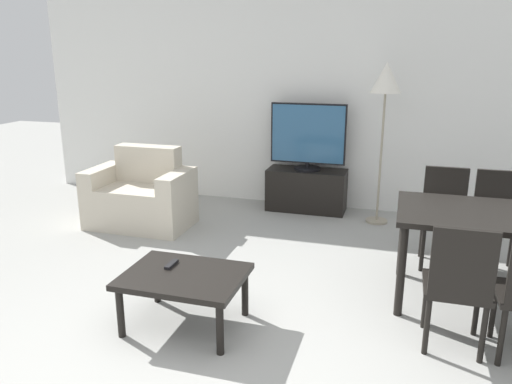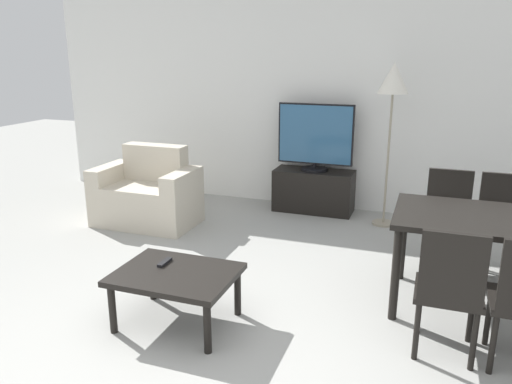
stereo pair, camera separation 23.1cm
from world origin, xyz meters
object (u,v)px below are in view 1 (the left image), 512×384
armchair (141,197)px  dining_chair_far_left (444,212)px  remote_primary (171,264)px  tv_stand (307,190)px  floor_lamp (386,86)px  coffee_table (184,280)px  dining_chair_near (458,283)px  dining_chair_far (497,217)px  dining_table (483,224)px  tv (308,137)px

armchair → dining_chair_far_left: (3.07, -0.14, 0.16)m
armchair → remote_primary: 2.06m
tv_stand → floor_lamp: (0.84, -0.20, 1.25)m
coffee_table → floor_lamp: size_ratio=0.47×
dining_chair_near → remote_primary: dining_chair_near is taller
coffee_table → dining_chair_far: size_ratio=0.95×
armchair → dining_table: bearing=-14.6°
tv_stand → dining_table: bearing=-48.7°
floor_lamp → tv: bearing=166.4°
armchair → remote_primary: size_ratio=7.20×
armchair → tv: tv is taller
dining_chair_near → remote_primary: size_ratio=5.73×
dining_chair_far → remote_primary: dining_chair_far is taller
tv → dining_chair_near: (1.45, -2.61, -0.41)m
dining_chair_near → dining_table: bearing=73.5°
tv → remote_primary: size_ratio=5.82×
dining_chair_near → dining_chair_far: same height
armchair → dining_chair_near: bearing=-27.2°
remote_primary → floor_lamp: bearing=63.1°
armchair → tv_stand: bearing=32.6°
dining_chair_far → floor_lamp: floor_lamp is taller
armchair → floor_lamp: 2.85m
coffee_table → remote_primary: 0.18m
dining_table → floor_lamp: bearing=116.1°
dining_chair_near → dining_chair_far_left: same height
armchair → dining_chair_far_left: dining_chair_far_left is taller
tv → dining_chair_far_left: (1.45, -1.17, -0.41)m
dining_chair_far_left → remote_primary: dining_chair_far_left is taller
dining_chair_far_left → armchair: bearing=177.5°
dining_chair_near → floor_lamp: bearing=104.3°
floor_lamp → remote_primary: size_ratio=11.58×
dining_table → dining_chair_far: 0.77m
remote_primary → coffee_table: bearing=-34.4°
dining_table → remote_primary: (-2.10, -0.83, -0.23)m
dining_chair_far → dining_chair_far_left: 0.43m
dining_table → dining_chair_far_left: 0.77m
armchair → remote_primary: (1.18, -1.69, 0.09)m
dining_chair_far_left → floor_lamp: floor_lamp is taller
coffee_table → remote_primary: remote_primary is taller
dining_table → floor_lamp: size_ratio=0.70×
dining_chair_far_left → floor_lamp: (-0.61, 0.97, 1.02)m
dining_chair_far_left → dining_table: bearing=-73.5°
tv → dining_chair_near: tv is taller
tv_stand → floor_lamp: bearing=-13.8°
tv → dining_chair_far_left: tv is taller
dining_table → floor_lamp: 2.07m
armchair → dining_chair_far: (3.50, -0.14, 0.16)m
coffee_table → tv_stand: bearing=83.9°
dining_table → floor_lamp: (-0.83, 1.69, 0.86)m
dining_table → dining_chair_far: (0.21, 0.72, -0.16)m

